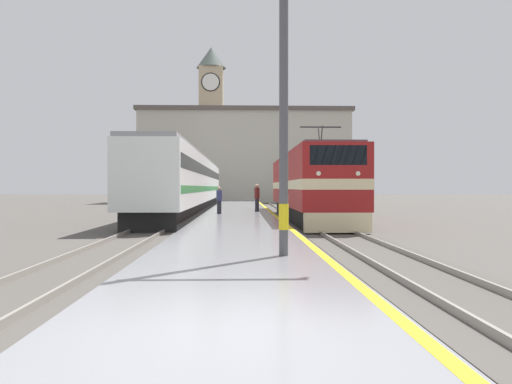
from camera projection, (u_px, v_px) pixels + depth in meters
The scene contains 11 objects.
ground_plane at pixel (239, 214), 35.79m from camera, with size 200.00×200.00×0.00m, color #514C47.
platform at pixel (239, 216), 30.79m from camera, with size 4.33×140.00×0.35m.
rail_track_near at pixel (304, 218), 30.91m from camera, with size 2.84×140.00×0.16m.
rail_track_far at pixel (177, 218), 30.68m from camera, with size 2.83×140.00×0.16m.
locomotive_train at pixel (308, 186), 29.08m from camera, with size 2.92×18.29×4.92m.
passenger_train at pixel (189, 183), 38.01m from camera, with size 2.92×35.79×4.19m.
catenary_mast at pixel (292, 63), 11.48m from camera, with size 3.23×0.23×8.58m.
person_on_platform at pixel (257, 197), 32.31m from camera, with size 0.34×0.34×1.79m.
second_waiting_passenger at pixel (219, 200), 29.67m from camera, with size 0.34×0.34×1.61m.
clock_tower at pixel (211, 119), 70.15m from camera, with size 4.11×4.11×21.65m.
station_building at pixel (245, 156), 63.83m from camera, with size 26.72×7.67×11.79m.
Camera 1 is at (0.12, -5.79, 1.92)m, focal length 35.00 mm.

